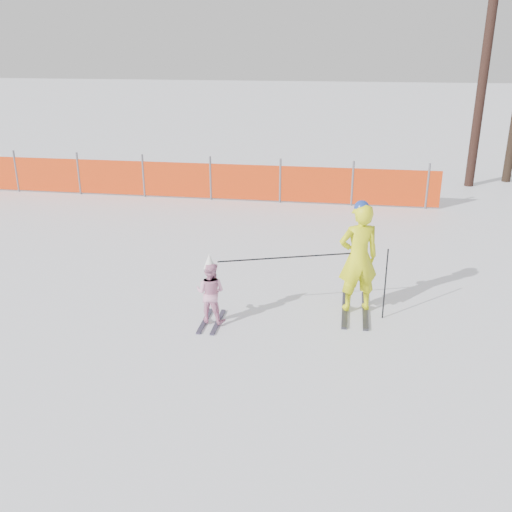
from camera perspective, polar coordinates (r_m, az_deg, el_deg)
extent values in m
plane|color=white|center=(9.26, -0.50, -6.88)|extent=(120.00, 120.00, 0.00)
cube|color=black|center=(9.85, 8.86, -5.25)|extent=(0.09, 1.42, 0.04)
cube|color=black|center=(9.86, 10.84, -5.36)|extent=(0.09, 1.42, 0.04)
imported|color=#EBF314|center=(9.48, 10.20, -0.17)|extent=(0.78, 0.64, 1.85)
sphere|color=navy|center=(9.22, 10.53, 4.76)|extent=(0.24, 0.24, 0.24)
cube|color=black|center=(9.38, -5.15, -6.49)|extent=(0.09, 0.87, 0.03)
cube|color=black|center=(9.33, -3.83, -6.60)|extent=(0.09, 0.87, 0.03)
imported|color=#ED9BC2|center=(9.13, -4.58, -3.64)|extent=(0.54, 0.45, 1.01)
cone|color=white|center=(8.92, -4.68, -0.48)|extent=(0.19, 0.19, 0.24)
cylinder|color=black|center=(9.45, 12.80, -2.77)|extent=(0.02, 0.02, 1.21)
cylinder|color=black|center=(9.12, 2.99, -0.15)|extent=(2.08, 0.74, 0.02)
cylinder|color=#595960|center=(18.77, -22.85, 7.82)|extent=(0.06, 0.06, 1.25)
cylinder|color=#595960|center=(17.80, -17.30, 7.89)|extent=(0.06, 0.06, 1.25)
cylinder|color=#595960|center=(17.02, -11.19, 7.87)|extent=(0.06, 0.06, 1.25)
cylinder|color=#595960|center=(16.44, -4.56, 7.75)|extent=(0.06, 0.06, 1.25)
cylinder|color=#595960|center=(16.10, 2.44, 7.52)|extent=(0.06, 0.06, 1.25)
cylinder|color=#595960|center=(15.99, 9.63, 7.16)|extent=(0.06, 0.06, 1.25)
cylinder|color=#595960|center=(16.14, 16.78, 6.69)|extent=(0.06, 0.06, 1.25)
cube|color=red|center=(16.67, -7.33, 7.56)|extent=(14.36, 0.03, 1.00)
cylinder|color=black|center=(18.92, 21.95, 17.60)|extent=(0.28, 0.28, 7.46)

